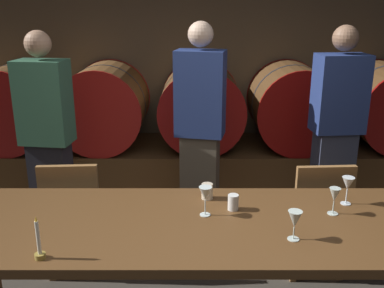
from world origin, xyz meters
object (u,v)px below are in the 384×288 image
Objects in this scene: wine_barrel_far_left at (16,106)px; chair_left at (74,212)px; wine_glass_far_right at (348,184)px; wine_barrel_right at (292,106)px; candle_center at (39,247)px; wine_glass_far_left at (205,194)px; cup_left at (207,191)px; wine_barrel_left at (105,106)px; wine_glass_center_left at (295,220)px; guest_left at (48,141)px; guest_right at (335,137)px; dining_table at (195,232)px; wine_barrel_center at (201,106)px; cup_right at (233,202)px; wine_glass_center_right at (334,196)px; chair_right at (317,212)px; guest_center at (200,132)px.

chair_left is (0.95, -1.55, -0.42)m from wine_barrel_far_left.
wine_barrel_right is at bearing 86.72° from wine_glass_far_right.
candle_center is 0.90m from wine_glass_far_left.
wine_glass_far_left is at bearing -94.73° from cup_left.
cup_left is at bearing -63.39° from wine_barrel_left.
wine_barrel_right reaches higher than wine_glass_center_left.
wine_barrel_left is 2.81m from wine_glass_center_left.
guest_left reaches higher than wine_barrel_right.
wine_glass_center_left is at bearing 60.26° from guest_right.
wine_glass_far_right is (0.84, 0.14, -0.00)m from wine_glass_far_left.
chair_left is 5.22× the size of wine_glass_far_right.
guest_right reaches higher than dining_table.
guest_right is at bearing -45.70° from wine_barrel_center.
chair_left is 4.07× the size of candle_center.
dining_table is at bearing -125.46° from wine_glass_far_left.
guest_right is at bearing -27.81° from wine_barrel_left.
candle_center is 1.07m from cup_right.
wine_barrel_center is 0.30× the size of dining_table.
wine_barrel_left is 5.55× the size of wine_glass_center_right.
wine_barrel_center is 1.96m from cup_left.
guest_left is at bearing 135.06° from dining_table.
wine_barrel_center is 1.80m from chair_right.
guest_center is at bearing -151.30° from chair_left.
chair_left is at bearing 97.29° from candle_center.
wine_barrel_center reaches higher than candle_center.
dining_table is 1.64m from guest_right.
wine_glass_center_left is at bearing 63.26° from chair_right.
candle_center is 1.23m from wine_glass_center_left.
candle_center is (-0.80, -2.61, -0.06)m from wine_barrel_center.
wine_barrel_left is 4.01× the size of candle_center.
wine_glass_center_right is (1.92, -1.04, 0.01)m from guest_left.
wine_barrel_right is 1.37m from guest_center.
wine_glass_center_right is at bearing 7.07° from dining_table.
wine_glass_center_right is (2.58, -2.16, -0.02)m from wine_barrel_far_left.
wine_glass_center_right is at bearing 16.86° from candle_center.
wine_barrel_left is 0.49× the size of guest_center.
wine_glass_center_right is at bearing -16.06° from cup_left.
guest_right is (2.26, 0.05, 0.02)m from guest_left.
chair_right is at bearing 33.30° from candle_center.
wine_barrel_far_left is 4.01× the size of candle_center.
wine_barrel_right is 2.25m from cup_right.
wine_barrel_left is 5.14× the size of wine_glass_far_right.
wine_barrel_center is 2.48m from wine_glass_center_left.
chair_right is 9.17× the size of cup_left.
cup_right is at bearing -45.92° from cup_left.
chair_right is 1.10m from guest_center.
wine_barrel_left and wine_barrel_right have the same top height.
wine_barrel_far_left is at bearing -62.10° from chair_left.
candle_center reaches higher than wine_glass_center_left.
cup_right is at bearing 151.23° from guest_left.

